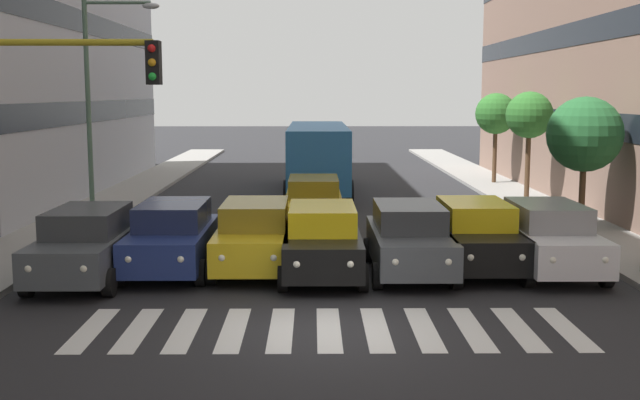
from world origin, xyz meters
TOP-DOWN VIEW (x-y plane):
  - ground_plane at (0.00, 0.00)m, footprint 180.00×180.00m
  - crosswalk_markings at (0.00, 0.00)m, footprint 9.45×2.80m
  - car_0 at (-5.53, -4.62)m, footprint 2.02×4.44m
  - car_1 at (-3.79, -4.91)m, footprint 2.02×4.44m
  - car_2 at (-2.06, -4.46)m, footprint 2.02×4.44m
  - car_3 at (0.07, -4.25)m, footprint 2.02×4.44m
  - car_4 at (1.75, -4.91)m, footprint 2.02×4.44m
  - car_5 at (3.79, -4.78)m, footprint 2.02×4.44m
  - car_6 at (5.65, -3.88)m, footprint 2.02×4.44m
  - car_row2_0 at (0.27, -10.56)m, footprint 2.02×4.44m
  - bus_behind_traffic at (0.07, -20.06)m, footprint 2.78×10.50m
  - traffic_light_gantry at (5.62, 0.38)m, footprint 3.81×0.36m
  - street_lamp_left at (-7.29, -4.03)m, footprint 2.68×0.28m
  - street_lamp_right at (7.30, -11.52)m, footprint 2.51×0.28m
  - street_tree_1 at (-8.27, -10.14)m, footprint 2.37×2.37m
  - street_tree_2 at (-8.28, -16.50)m, footprint 1.85×1.85m
  - street_tree_3 at (-8.47, -22.89)m, footprint 1.96×1.96m

SIDE VIEW (x-z plane):
  - ground_plane at x=0.00m, z-range 0.00..0.00m
  - crosswalk_markings at x=0.00m, z-range 0.00..0.01m
  - car_0 at x=-5.53m, z-range 0.03..1.75m
  - car_1 at x=-3.79m, z-range 0.03..1.75m
  - car_2 at x=-2.06m, z-range 0.03..1.75m
  - car_3 at x=0.07m, z-range 0.03..1.75m
  - car_4 at x=1.75m, z-range 0.03..1.75m
  - car_5 at x=3.79m, z-range 0.03..1.75m
  - car_6 at x=5.65m, z-range 0.03..1.75m
  - car_row2_0 at x=0.27m, z-range 0.03..1.75m
  - bus_behind_traffic at x=0.07m, z-range 0.36..3.36m
  - street_tree_1 at x=-8.27m, z-range 1.04..5.21m
  - street_tree_3 at x=-8.47m, z-range 1.28..5.56m
  - street_tree_2 at x=-8.28m, z-range 1.36..5.70m
  - traffic_light_gantry at x=5.62m, z-range 0.91..6.41m
  - street_lamp_right at x=7.30m, z-range 0.91..8.23m
  - street_lamp_left at x=-7.29m, z-range 0.94..8.80m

